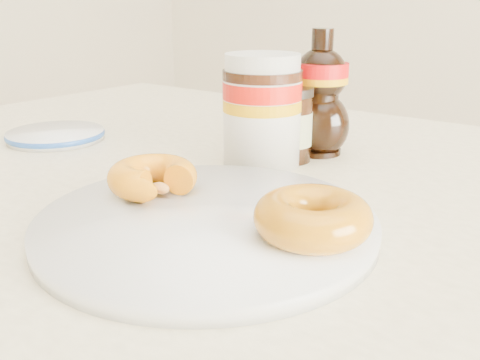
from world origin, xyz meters
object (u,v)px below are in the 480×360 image
Objects in this scene: plate at (207,222)px; donut_bitten at (153,177)px; donut_whole at (313,217)px; syrup_bottle at (320,93)px; dining_table at (277,254)px; nutella_jar at (262,106)px; blue_rim_saucer at (56,135)px; dark_jar at (289,125)px.

plate is 0.09m from donut_bitten.
syrup_bottle reaches higher than donut_whole.
donut_whole reaches higher than dining_table.
donut_bitten is at bearing -90.98° from nutella_jar.
nutella_jar reaches higher than dining_table.
plate is 0.30m from syrup_bottle.
blue_rim_saucer is at bearing 163.61° from plate.
dining_table is 0.18m from donut_bitten.
dining_table is at bearing 95.39° from plate.
syrup_bottle is (-0.03, 0.15, 0.17)m from dining_table.
nutella_jar is 0.09m from syrup_bottle.
donut_bitten reaches higher than plate.
blue_rim_saucer is (-0.31, -0.09, -0.07)m from nutella_jar.
syrup_bottle reaches higher than donut_bitten.
dark_jar is (0.02, 0.22, 0.02)m from donut_bitten.
dark_jar reaches higher than plate.
plate is 0.41m from blue_rim_saucer.
dining_table is 4.58× the size of plate.
blue_rim_saucer is (-0.34, -0.17, -0.07)m from syrup_bottle.
syrup_bottle is (-0.15, 0.27, 0.05)m from donut_whole.
dining_table is at bearing 132.55° from donut_whole.
plate is at bearing -68.32° from nutella_jar.
donut_whole is 0.27m from dark_jar.
nutella_jar reaches higher than blue_rim_saucer.
syrup_bottle is (-0.05, 0.29, 0.07)m from plate.
donut_whole is 0.50m from blue_rim_saucer.
donut_whole is 0.59× the size of syrup_bottle.
donut_whole is 0.68× the size of blue_rim_saucer.
donut_whole is (0.11, -0.12, 0.12)m from dining_table.
plate is 0.23m from nutella_jar.
plate is (0.01, -0.14, 0.09)m from dining_table.
dark_jar reaches higher than donut_bitten.
donut_bitten is 0.22m from dark_jar.
nutella_jar is at bearing 111.68° from plate.
syrup_bottle is at bearing 62.36° from donut_bitten.
dark_jar is (-0.06, 0.23, 0.04)m from plate.
nutella_jar is 0.96× the size of blue_rim_saucer.
dining_table is 14.51× the size of donut_whole.
plate is at bearing -80.61° from syrup_bottle.
donut_bitten is 0.94× the size of dark_jar.
syrup_bottle is 1.73× the size of dark_jar.
syrup_bottle is (0.04, 0.27, 0.05)m from donut_bitten.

